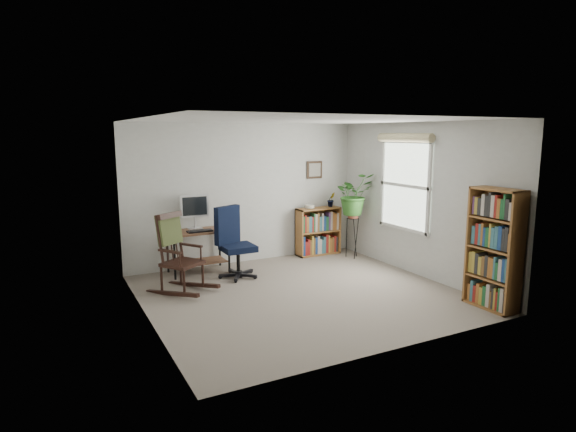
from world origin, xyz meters
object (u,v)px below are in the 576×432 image
low_bookshelf (318,231)px  tall_bookshelf (494,249)px  office_chair (238,242)px  rocking_chair (182,252)px  desk (198,251)px

low_bookshelf → tall_bookshelf: size_ratio=0.57×
office_chair → tall_bookshelf: (2.41, -2.74, 0.21)m
rocking_chair → low_bookshelf: size_ratio=1.31×
office_chair → tall_bookshelf: size_ratio=0.73×
tall_bookshelf → desk: bearing=131.1°
office_chair → tall_bookshelf: tall_bookshelf is taller
low_bookshelf → tall_bookshelf: tall_bookshelf is taller
rocking_chair → low_bookshelf: 2.98m
desk → tall_bookshelf: (2.88, -3.30, 0.43)m
office_chair → rocking_chair: size_ratio=0.98×
desk → tall_bookshelf: bearing=-48.9°
desk → low_bookshelf: 2.33m
desk → tall_bookshelf: size_ratio=0.62×
low_bookshelf → office_chair: bearing=-159.9°
office_chair → rocking_chair: bearing=172.5°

